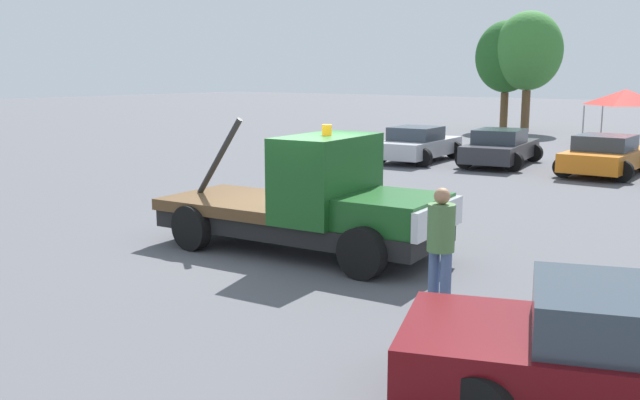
# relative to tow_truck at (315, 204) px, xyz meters

# --- Properties ---
(ground_plane) EXTENTS (160.00, 160.00, 0.00)m
(ground_plane) POSITION_rel_tow_truck_xyz_m (-0.35, -0.04, -0.95)
(ground_plane) COLOR #545459
(tow_truck) EXTENTS (5.86, 2.74, 2.51)m
(tow_truck) POSITION_rel_tow_truck_xyz_m (0.00, 0.00, 0.00)
(tow_truck) COLOR black
(tow_truck) RESTS_ON ground
(person_near_truck) EXTENTS (0.40, 0.40, 1.79)m
(person_near_truck) POSITION_rel_tow_truck_xyz_m (3.42, -1.43, 0.08)
(person_near_truck) COLOR #475B84
(person_near_truck) RESTS_ON ground
(parked_car_silver) EXTENTS (2.71, 4.51, 1.34)m
(parked_car_silver) POSITION_rel_tow_truck_xyz_m (-5.60, 13.48, -0.31)
(parked_car_silver) COLOR #B7B7BC
(parked_car_silver) RESTS_ON ground
(parked_car_charcoal) EXTENTS (2.88, 4.81, 1.34)m
(parked_car_charcoal) POSITION_rel_tow_truck_xyz_m (-2.61, 14.33, -0.31)
(parked_car_charcoal) COLOR #2D2D33
(parked_car_charcoal) RESTS_ON ground
(parked_car_orange) EXTENTS (2.56, 4.45, 1.34)m
(parked_car_orange) POSITION_rel_tow_truck_xyz_m (1.19, 14.18, -0.30)
(parked_car_orange) COLOR orange
(parked_car_orange) RESTS_ON ground
(canopy_tent_red) EXTENTS (2.87, 2.87, 2.61)m
(canopy_tent_red) POSITION_rel_tow_truck_xyz_m (-0.97, 24.26, 1.29)
(canopy_tent_red) COLOR #9E9EA3
(canopy_tent_red) RESTS_ON ground
(tree_left) EXTENTS (3.77, 3.77, 6.74)m
(tree_left) POSITION_rel_tow_truck_xyz_m (-7.61, 29.03, 3.57)
(tree_left) COLOR brown
(tree_left) RESTS_ON ground
(tree_center) EXTENTS (3.53, 3.53, 6.30)m
(tree_center) POSITION_rel_tow_truck_xyz_m (-9.02, 29.31, 3.27)
(tree_center) COLOR brown
(tree_center) RESTS_ON ground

